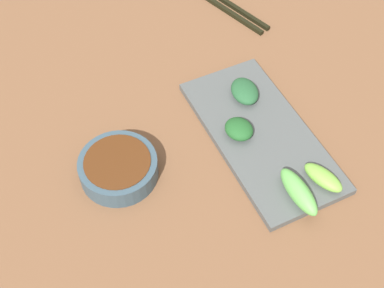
{
  "coord_description": "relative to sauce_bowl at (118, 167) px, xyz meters",
  "views": [
    {
      "loc": [
        -0.23,
        -0.42,
        0.68
      ],
      "look_at": [
        -0.02,
        0.01,
        0.05
      ],
      "focal_mm": 48.91,
      "sensor_mm": 36.0,
      "label": 1
    }
  ],
  "objects": [
    {
      "name": "broccoli_stalk_3",
      "position": [
        0.26,
        -0.15,
        0.0
      ],
      "size": [
        0.05,
        0.07,
        0.02
      ],
      "primitive_type": "ellipsoid",
      "rotation": [
        0.0,
        0.0,
        0.34
      ],
      "color": "#70B03E",
      "rests_on": "serving_plate"
    },
    {
      "name": "tabletop",
      "position": [
        0.14,
        -0.02,
        -0.03
      ],
      "size": [
        2.1,
        2.1,
        0.02
      ],
      "primitive_type": "cube",
      "color": "brown",
      "rests_on": "ground"
    },
    {
      "name": "broccoli_leafy_2",
      "position": [
        0.2,
        -0.02,
        0.0
      ],
      "size": [
        0.05,
        0.06,
        0.02
      ],
      "primitive_type": "ellipsoid",
      "rotation": [
        0.0,
        0.0,
        0.25
      ],
      "color": "#1E5223",
      "rests_on": "serving_plate"
    },
    {
      "name": "broccoli_stalk_1",
      "position": [
        0.22,
        -0.16,
        0.01
      ],
      "size": [
        0.03,
        0.09,
        0.03
      ],
      "primitive_type": "ellipsoid",
      "rotation": [
        0.0,
        0.0,
        0.01
      ],
      "color": "#5DAE4D",
      "rests_on": "serving_plate"
    },
    {
      "name": "sauce_bowl",
      "position": [
        0.0,
        0.0,
        0.0
      ],
      "size": [
        0.12,
        0.12,
        0.04
      ],
      "color": "#344A56",
      "rests_on": "tabletop"
    },
    {
      "name": "broccoli_leafy_0",
      "position": [
        0.24,
        0.05,
        0.0
      ],
      "size": [
        0.05,
        0.07,
        0.02
      ],
      "primitive_type": "ellipsoid",
      "rotation": [
        0.0,
        0.0,
        -0.16
      ],
      "color": "#22512D",
      "rests_on": "serving_plate"
    },
    {
      "name": "chopsticks",
      "position": [
        0.33,
        0.29,
        -0.02
      ],
      "size": [
        0.1,
        0.23,
        0.01
      ],
      "rotation": [
        0.0,
        0.0,
        0.32
      ],
      "color": "black",
      "rests_on": "tabletop"
    },
    {
      "name": "serving_plate",
      "position": [
        0.23,
        -0.03,
        -0.01
      ],
      "size": [
        0.15,
        0.3,
        0.01
      ],
      "primitive_type": "cube",
      "color": "#4A4F4F",
      "rests_on": "tabletop"
    }
  ]
}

